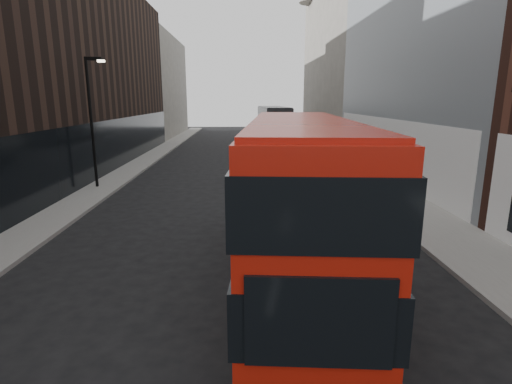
{
  "coord_description": "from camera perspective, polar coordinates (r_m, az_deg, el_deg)",
  "views": [
    {
      "loc": [
        -0.03,
        -4.37,
        4.98
      ],
      "look_at": [
        0.32,
        6.22,
        2.5
      ],
      "focal_mm": 28.0,
      "sensor_mm": 36.0,
      "label": 1
    }
  ],
  "objects": [
    {
      "name": "sidewalk_right",
      "position": [
        30.71,
        12.35,
        3.66
      ],
      "size": [
        3.0,
        80.0,
        0.15
      ],
      "primitive_type": "cube",
      "color": "slate",
      "rests_on": "ground"
    },
    {
      "name": "sidewalk_left",
      "position": [
        30.82,
        -16.89,
        3.43
      ],
      "size": [
        2.0,
        80.0,
        0.15
      ],
      "primitive_type": "cube",
      "color": "slate",
      "rests_on": "ground"
    },
    {
      "name": "building_modern_block",
      "position": [
        28.29,
        23.99,
        22.11
      ],
      "size": [
        5.03,
        22.0,
        20.0
      ],
      "color": "#9DA1A7",
      "rests_on": "ground"
    },
    {
      "name": "building_victorian",
      "position": [
        49.91,
        11.93,
        18.26
      ],
      "size": [
        6.5,
        24.0,
        21.0
      ],
      "color": "slate",
      "rests_on": "ground"
    },
    {
      "name": "building_left_mid",
      "position": [
        36.29,
        -21.12,
        15.5
      ],
      "size": [
        5.0,
        24.0,
        14.0
      ],
      "primitive_type": "cube",
      "color": "black",
      "rests_on": "ground"
    },
    {
      "name": "building_left_far",
      "position": [
        57.54,
        -13.83,
        14.3
      ],
      "size": [
        5.0,
        20.0,
        13.0
      ],
      "primitive_type": "cube",
      "color": "slate",
      "rests_on": "ground"
    },
    {
      "name": "street_lamp",
      "position": [
        23.83,
        -22.37,
        10.27
      ],
      "size": [
        1.06,
        0.22,
        7.0
      ],
      "color": "black",
      "rests_on": "sidewalk_left"
    },
    {
      "name": "red_bus",
      "position": [
        10.92,
        6.1,
        -0.12
      ],
      "size": [
        3.5,
        11.24,
        4.48
      ],
      "rotation": [
        0.0,
        0.0,
        -0.08
      ],
      "color": "#A3150A",
      "rests_on": "ground"
    },
    {
      "name": "grey_bus",
      "position": [
        49.22,
        2.49,
        9.88
      ],
      "size": [
        3.48,
        12.75,
        4.07
      ],
      "rotation": [
        0.0,
        0.0,
        0.04
      ],
      "color": "black",
      "rests_on": "ground"
    },
    {
      "name": "car_a",
      "position": [
        23.36,
        2.28,
        2.8
      ],
      "size": [
        2.2,
        4.74,
        1.57
      ],
      "primitive_type": "imported",
      "rotation": [
        0.0,
        0.0,
        0.08
      ],
      "color": "black",
      "rests_on": "ground"
    },
    {
      "name": "car_b",
      "position": [
        29.63,
        0.67,
        4.89
      ],
      "size": [
        1.72,
        4.42,
        1.44
      ],
      "primitive_type": "imported",
      "rotation": [
        0.0,
        0.0,
        0.05
      ],
      "color": "#9DA1A5",
      "rests_on": "ground"
    },
    {
      "name": "car_c",
      "position": [
        30.03,
        -0.38,
        5.03
      ],
      "size": [
        2.72,
        5.3,
        1.47
      ],
      "primitive_type": "imported",
      "rotation": [
        0.0,
        0.0,
        -0.13
      ],
      "color": "black",
      "rests_on": "ground"
    }
  ]
}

